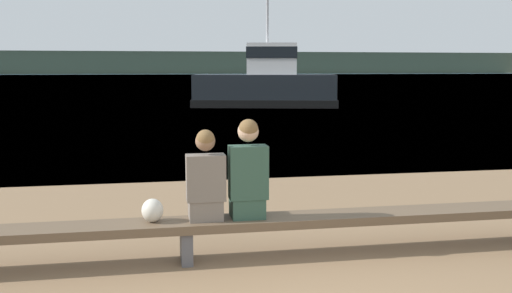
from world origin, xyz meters
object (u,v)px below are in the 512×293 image
object	(u,v)px
person_right	(248,174)
person_left	(206,181)
shopping_bag	(152,210)
tugboat_red	(266,86)
bench_main	(186,227)

from	to	relation	value
person_right	person_left	bearing A→B (deg)	179.61
shopping_bag	tugboat_red	distance (m)	24.59
person_right	tugboat_red	distance (m)	24.39
person_right	shopping_bag	bearing A→B (deg)	178.45
person_left	tugboat_red	bearing A→B (deg)	77.08
person_right	bench_main	bearing A→B (deg)	180.00
person_left	tugboat_red	size ratio (longest dim) A/B	0.12
person_left	tugboat_red	xyz separation A→B (m)	(5.47, 23.86, 0.18)
bench_main	person_left	xyz separation A→B (m)	(0.21, 0.00, 0.50)
person_right	shopping_bag	size ratio (longest dim) A/B	4.35
person_right	tugboat_red	bearing A→B (deg)	78.12
bench_main	shopping_bag	world-z (taller)	shopping_bag
tugboat_red	shopping_bag	bearing A→B (deg)	179.14
person_right	shopping_bag	distance (m)	1.08
person_left	shopping_bag	xyz separation A→B (m)	(-0.56, 0.02, -0.30)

